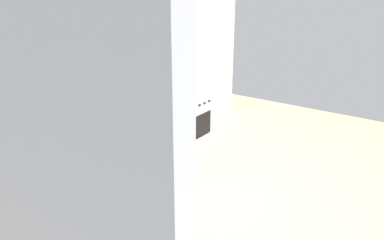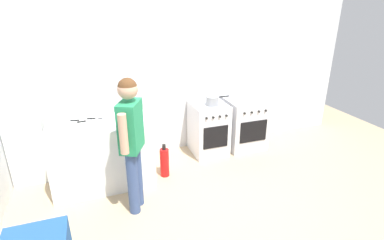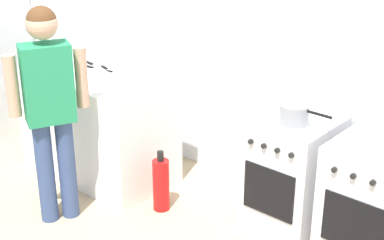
% 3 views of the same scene
% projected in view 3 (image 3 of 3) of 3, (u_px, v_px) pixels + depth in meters
% --- Properties ---
extents(back_wall, '(6.00, 0.10, 2.60)m').
position_uv_depth(back_wall, '(286.00, 38.00, 4.41)').
color(back_wall, silver).
rests_on(back_wall, ground).
extents(counter_unit, '(1.30, 0.70, 0.90)m').
position_uv_depth(counter_unit, '(98.00, 125.00, 5.03)').
color(counter_unit, white).
rests_on(counter_unit, ground).
extents(oven_left, '(0.54, 0.62, 0.85)m').
position_uv_depth(oven_left, '(292.00, 173.00, 4.28)').
color(oven_left, silver).
rests_on(oven_left, ground).
extents(oven_right, '(0.64, 0.62, 0.85)m').
position_uv_depth(oven_right, '(379.00, 204.00, 3.88)').
color(oven_right, silver).
rests_on(oven_right, ground).
extents(pot, '(0.38, 0.20, 0.14)m').
position_uv_depth(pot, '(294.00, 114.00, 4.02)').
color(pot, gray).
rests_on(pot, oven_left).
extents(knife_carving, '(0.33, 0.07, 0.01)m').
position_uv_depth(knife_carving, '(97.00, 69.00, 5.01)').
color(knife_carving, silver).
rests_on(knife_carving, counter_unit).
extents(knife_utility, '(0.25, 0.07, 0.01)m').
position_uv_depth(knife_utility, '(86.00, 61.00, 5.20)').
color(knife_utility, silver).
rests_on(knife_utility, counter_unit).
extents(knife_chef, '(0.30, 0.13, 0.01)m').
position_uv_depth(knife_chef, '(109.00, 70.00, 4.96)').
color(knife_chef, silver).
rests_on(knife_chef, counter_unit).
extents(person, '(0.33, 0.52, 1.63)m').
position_uv_depth(person, '(49.00, 98.00, 4.15)').
color(person, '#384C7A').
rests_on(person, ground).
extents(fire_extinguisher, '(0.13, 0.13, 0.50)m').
position_uv_depth(fire_extinguisher, '(161.00, 184.00, 4.55)').
color(fire_extinguisher, red).
rests_on(fire_extinguisher, ground).
extents(larder_cabinet, '(0.48, 0.44, 2.00)m').
position_uv_depth(larder_cabinet, '(68.00, 33.00, 5.72)').
color(larder_cabinet, white).
rests_on(larder_cabinet, ground).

